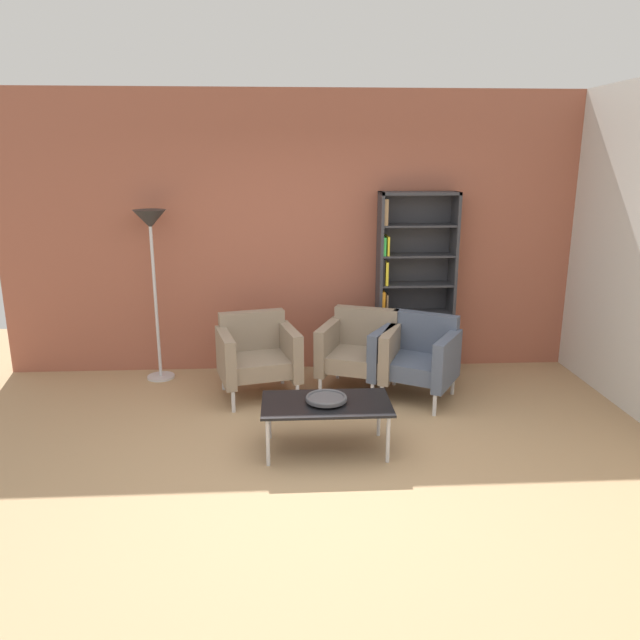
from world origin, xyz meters
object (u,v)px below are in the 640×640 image
object	(u,v)px
coffee_table_low	(326,406)
floor_lamp_torchiere	(151,240)
decorative_bowl	(326,398)
armchair_by_bookshelf	(361,349)
armchair_corner_red	(257,354)
bookshelf_tall	(410,286)
armchair_spare_guest	(417,356)

from	to	relation	value
coffee_table_low	floor_lamp_torchiere	distance (m)	2.60
decorative_bowl	armchair_by_bookshelf	distance (m)	1.35
armchair_by_bookshelf	armchair_corner_red	bearing A→B (deg)	-153.61
bookshelf_tall	armchair_by_bookshelf	size ratio (longest dim) A/B	2.12
armchair_corner_red	bookshelf_tall	bearing A→B (deg)	7.73
bookshelf_tall	armchair_by_bookshelf	distance (m)	0.95
bookshelf_tall	armchair_spare_guest	distance (m)	0.93
armchair_spare_guest	floor_lamp_torchiere	xyz separation A→B (m)	(-2.55, 0.66, 1.03)
armchair_spare_guest	decorative_bowl	bearing A→B (deg)	-100.55
bookshelf_tall	coffee_table_low	bearing A→B (deg)	-118.75
armchair_by_bookshelf	armchair_spare_guest	world-z (taller)	same
coffee_table_low	floor_lamp_torchiere	xyz separation A→B (m)	(-1.62, 1.72, 1.08)
armchair_corner_red	armchair_spare_guest	size ratio (longest dim) A/B	0.91
coffee_table_low	armchair_spare_guest	distance (m)	1.41
armchair_spare_guest	armchair_corner_red	bearing A→B (deg)	-154.36
bookshelf_tall	armchair_spare_guest	bearing A→B (deg)	-95.28
bookshelf_tall	decorative_bowl	bearing A→B (deg)	-118.75
armchair_corner_red	floor_lamp_torchiere	xyz separation A→B (m)	(-1.04, 0.52, 1.03)
bookshelf_tall	decorative_bowl	size ratio (longest dim) A/B	5.94
coffee_table_low	floor_lamp_torchiere	bearing A→B (deg)	133.30
decorative_bowl	armchair_spare_guest	xyz separation A→B (m)	(0.93, 1.06, -0.02)
armchair_corner_red	armchair_spare_guest	xyz separation A→B (m)	(1.52, -0.14, 0.00)
coffee_table_low	floor_lamp_torchiere	world-z (taller)	floor_lamp_torchiere
decorative_bowl	floor_lamp_torchiere	xyz separation A→B (m)	(-1.62, 1.72, 1.01)
decorative_bowl	armchair_corner_red	distance (m)	1.33
coffee_table_low	armchair_by_bookshelf	distance (m)	1.35
bookshelf_tall	floor_lamp_torchiere	xyz separation A→B (m)	(-2.63, -0.11, 0.52)
armchair_by_bookshelf	floor_lamp_torchiere	world-z (taller)	floor_lamp_torchiere
armchair_spare_guest	coffee_table_low	bearing A→B (deg)	-100.55
bookshelf_tall	armchair_by_bookshelf	bearing A→B (deg)	-136.65
bookshelf_tall	coffee_table_low	size ratio (longest dim) A/B	1.90
decorative_bowl	floor_lamp_torchiere	size ratio (longest dim) A/B	0.18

